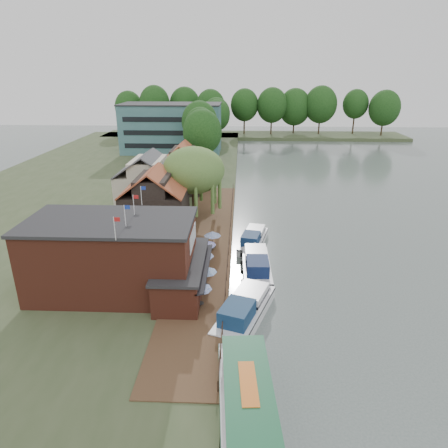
{
  "coord_description": "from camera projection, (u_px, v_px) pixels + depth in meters",
  "views": [
    {
      "loc": [
        -4.03,
        -34.65,
        20.98
      ],
      "look_at": [
        -6.0,
        12.0,
        3.0
      ],
      "focal_mm": 32.0,
      "sensor_mm": 36.0,
      "label": 1
    }
  ],
  "objects": [
    {
      "name": "quay_rail",
      "position": [
        229.0,
        240.0,
        49.15
      ],
      "size": [
        0.2,
        49.0,
        1.0
      ],
      "primitive_type": null,
      "color": "black",
      "rests_on": "land_bank"
    },
    {
      "name": "bank_tree_1",
      "position": [
        200.0,
        139.0,
        83.38
      ],
      "size": [
        6.34,
        6.34,
        13.11
      ],
      "primitive_type": null,
      "color": "#143811",
      "rests_on": "land_bank"
    },
    {
      "name": "umbrella_0",
      "position": [
        200.0,
        295.0,
        35.52
      ],
      "size": [
        2.25,
        2.25,
        2.38
      ],
      "primitive_type": null,
      "color": "navy",
      "rests_on": "quay_deck"
    },
    {
      "name": "cottage_b",
      "position": [
        149.0,
        181.0,
        60.89
      ],
      "size": [
        9.6,
        8.6,
        8.5
      ],
      "primitive_type": null,
      "color": "beige",
      "rests_on": "land_bank"
    },
    {
      "name": "cruiser_2",
      "position": [
        253.0,
        237.0,
        50.87
      ],
      "size": [
        4.92,
        9.76,
        2.24
      ],
      "primitive_type": null,
      "rotation": [
        0.0,
        0.0,
        -0.21
      ],
      "color": "white",
      "rests_on": "ground"
    },
    {
      "name": "quay_deck",
      "position": [
        207.0,
        244.0,
        48.95
      ],
      "size": [
        6.0,
        50.0,
        0.1
      ],
      "primitive_type": "cube",
      "color": "#47301E",
      "rests_on": "land_bank"
    },
    {
      "name": "umbrella_3",
      "position": [
        206.0,
        250.0,
        44.45
      ],
      "size": [
        2.29,
        2.29,
        2.38
      ],
      "primitive_type": null,
      "color": "#1F1A92",
      "rests_on": "quay_deck"
    },
    {
      "name": "bank_tree_2",
      "position": [
        200.0,
        131.0,
        92.71
      ],
      "size": [
        8.3,
        8.3,
        13.72
      ],
      "primitive_type": null,
      "color": "#143811",
      "rests_on": "land_bank"
    },
    {
      "name": "willow",
      "position": [
        194.0,
        184.0,
        55.58
      ],
      "size": [
        8.6,
        8.6,
        10.43
      ],
      "primitive_type": null,
      "color": "#476B2D",
      "rests_on": "land_bank"
    },
    {
      "name": "bank_tree_0",
      "position": [
        203.0,
        144.0,
        76.98
      ],
      "size": [
        7.45,
        7.45,
        13.32
      ],
      "primitive_type": null,
      "color": "#143811",
      "rests_on": "land_bank"
    },
    {
      "name": "cruiser_0",
      "position": [
        245.0,
        307.0,
        35.55
      ],
      "size": [
        6.85,
        11.24,
        2.62
      ],
      "primitive_type": null,
      "rotation": [
        0.0,
        0.0,
        -0.34
      ],
      "color": "white",
      "rests_on": "ground"
    },
    {
      "name": "land_bank",
      "position": [
        99.0,
        190.0,
        73.32
      ],
      "size": [
        50.0,
        140.0,
        1.0
      ],
      "primitive_type": "cube",
      "color": "#384728",
      "rests_on": "ground"
    },
    {
      "name": "bank_tree_5",
      "position": [
        217.0,
        118.0,
        123.64
      ],
      "size": [
        8.4,
        8.4,
        12.44
      ],
      "primitive_type": null,
      "color": "#143811",
      "rests_on": "land_bank"
    },
    {
      "name": "cruiser_1",
      "position": [
        256.0,
        263.0,
        43.82
      ],
      "size": [
        3.55,
        10.41,
        2.53
      ],
      "primitive_type": null,
      "rotation": [
        0.0,
        0.0,
        0.02
      ],
      "color": "white",
      "rests_on": "ground"
    },
    {
      "name": "ground",
      "position": [
        279.0,
        296.0,
        39.69
      ],
      "size": [
        260.0,
        260.0,
        0.0
      ],
      "primitive_type": "plane",
      "color": "#4C5854",
      "rests_on": "ground"
    },
    {
      "name": "swan",
      "position": [
        231.0,
        371.0,
        29.46
      ],
      "size": [
        0.44,
        0.44,
        0.44
      ],
      "primitive_type": "sphere",
      "color": "white",
      "rests_on": "ground"
    },
    {
      "name": "umbrella_4",
      "position": [
        213.0,
        241.0,
        46.9
      ],
      "size": [
        2.04,
        2.04,
        2.38
      ],
      "primitive_type": null,
      "color": "navy",
      "rests_on": "quay_deck"
    },
    {
      "name": "bank_tree_3",
      "position": [
        193.0,
        124.0,
        111.6
      ],
      "size": [
        7.13,
        7.13,
        11.8
      ],
      "primitive_type": null,
      "color": "#143811",
      "rests_on": "land_bank"
    },
    {
      "name": "umbrella_1",
      "position": [
        206.0,
        278.0,
        38.5
      ],
      "size": [
        2.16,
        2.16,
        2.38
      ],
      "primitive_type": null,
      "color": "#1B4C97",
      "rests_on": "quay_deck"
    },
    {
      "name": "bank_tree_4",
      "position": [
        217.0,
        121.0,
        118.74
      ],
      "size": [
        7.9,
        7.9,
        12.16
      ],
      "primitive_type": null,
      "color": "#143811",
      "rests_on": "land_bank"
    },
    {
      "name": "umbrella_2",
      "position": [
        204.0,
        262.0,
        41.73
      ],
      "size": [
        2.1,
        2.1,
        2.38
      ],
      "primitive_type": null,
      "color": "navy",
      "rests_on": "quay_deck"
    },
    {
      "name": "cottage_a",
      "position": [
        155.0,
        201.0,
        51.45
      ],
      "size": [
        8.6,
        7.6,
        8.5
      ],
      "primitive_type": null,
      "color": "black",
      "rests_on": "land_bank"
    },
    {
      "name": "tour_boat",
      "position": [
        249.0,
        408.0,
        24.7
      ],
      "size": [
        4.64,
        13.45,
        2.88
      ],
      "primitive_type": null,
      "rotation": [
        0.0,
        0.0,
        0.07
      ],
      "color": "silver",
      "rests_on": "ground"
    },
    {
      "name": "cottage_c",
      "position": [
        183.0,
        168.0,
        69.12
      ],
      "size": [
        7.6,
        7.6,
        8.5
      ],
      "primitive_type": null,
      "color": "black",
      "rests_on": "land_bank"
    },
    {
      "name": "hotel_block",
      "position": [
        172.0,
        128.0,
        103.25
      ],
      "size": [
        25.4,
        12.4,
        12.3
      ],
      "primitive_type": null,
      "color": "#38666B",
      "rests_on": "land_bank"
    },
    {
      "name": "pub",
      "position": [
        134.0,
        256.0,
        37.64
      ],
      "size": [
        20.0,
        11.0,
        7.3
      ],
      "primitive_type": null,
      "color": "maroon",
      "rests_on": "land_bank"
    }
  ]
}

